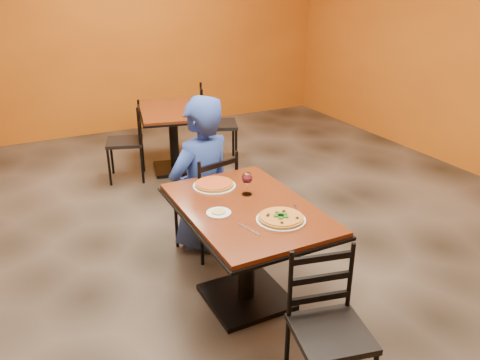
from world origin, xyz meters
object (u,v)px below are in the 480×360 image
chair_second_right (218,125)px  diner (201,173)px  table_second (173,126)px  pizza_far (214,184)px  chair_main_far (206,201)px  chair_second_left (125,142)px  side_plate (219,213)px  table_main (247,232)px  pizza_main (281,217)px  plate_far (214,186)px  wine_glass (247,183)px  chair_main_near (331,334)px  plate_main (281,220)px

chair_second_right → diner: bearing=172.3°
table_second → pizza_far: (-0.46, -2.22, 0.22)m
table_second → diner: 1.76m
chair_main_far → chair_second_left: (-0.21, 1.83, -0.01)m
chair_main_far → side_plate: bearing=59.6°
table_main → chair_second_left: size_ratio=1.42×
chair_second_right → pizza_main: 3.03m
plate_far → pizza_far: size_ratio=1.11×
pizza_main → wine_glass: (-0.01, 0.44, 0.07)m
chair_second_right → pizza_far: chair_second_right is taller
chair_main_near → pizza_far: chair_main_near is taller
chair_second_right → wine_glass: chair_second_right is taller
chair_main_near → pizza_main: size_ratio=2.99×
plate_main → side_plate: 0.40m
diner → plate_far: 0.52m
pizza_main → table_main: bearing=109.0°
chair_second_right → diner: size_ratio=0.74×
side_plate → wine_glass: bearing=31.0°
chair_main_near → pizza_main: 0.77m
table_second → side_plate: side_plate is taller
plate_main → pizza_far: size_ratio=1.11×
plate_far → wine_glass: 0.28m
table_second → table_main: bearing=-98.7°
chair_second_left → pizza_far: 2.25m
table_second → pizza_far: 2.28m
chair_main_far → diner: (0.01, 0.10, 0.21)m
chair_main_far → pizza_main: bearing=80.0°
table_second → chair_second_left: bearing=180.0°
plate_main → pizza_main: size_ratio=1.09×
plate_far → table_main: bearing=-80.8°
chair_main_near → wine_glass: 1.19m
plate_far → side_plate: 0.43m
chair_second_right → plate_main: (-0.88, -2.88, 0.27)m
pizza_main → pizza_far: size_ratio=1.01×
chair_second_right → plate_far: (-1.04, -2.22, 0.27)m
table_second → pizza_main: bearing=-96.0°
pizza_far → pizza_main: bearing=-76.6°
chair_second_left → pizza_main: bearing=22.6°
diner → wine_glass: bearing=75.5°
chair_main_near → chair_second_left: 3.57m
chair_second_left → plate_far: bearing=20.1°
side_plate → chair_main_near: bearing=-77.2°
pizza_main → wine_glass: wine_glass is taller
chair_main_far → wine_glass: (0.06, -0.62, 0.40)m
diner → table_second: bearing=-120.1°
chair_second_left → plate_main: (0.27, -2.88, 0.32)m
plate_far → side_plate: bearing=-110.2°
table_main → plate_far: 0.44m
chair_second_right → plate_main: chair_second_right is taller
chair_second_left → chair_second_right: 1.15m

